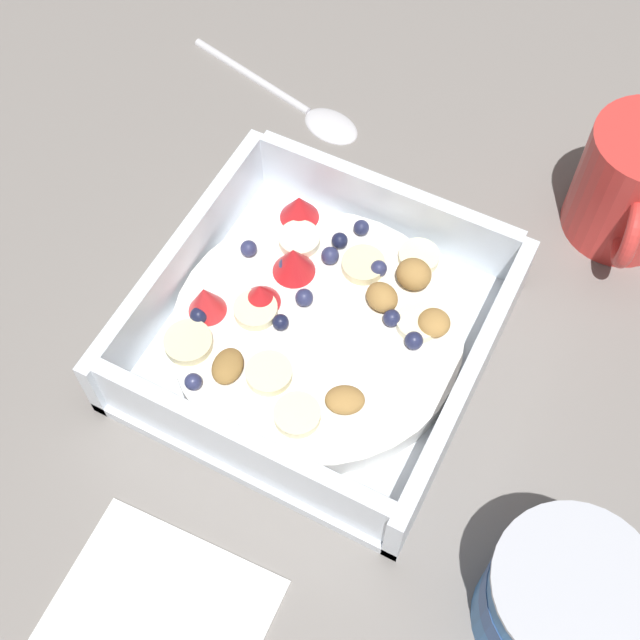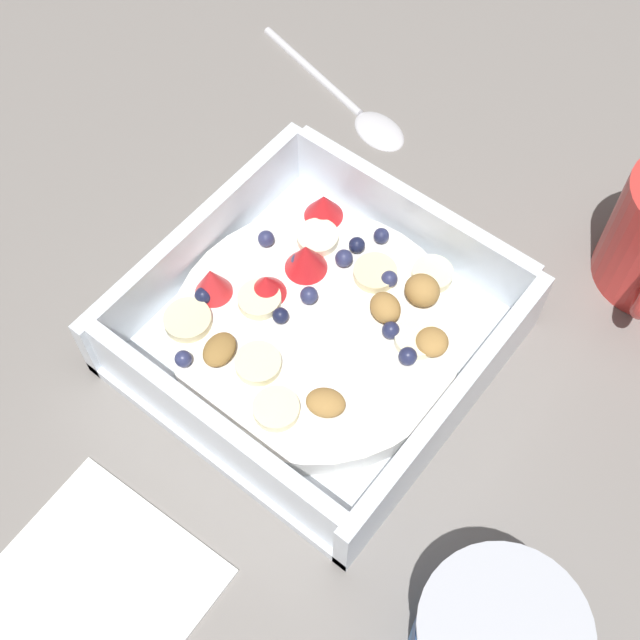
{
  "view_description": "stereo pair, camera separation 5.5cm",
  "coord_description": "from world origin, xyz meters",
  "px_view_note": "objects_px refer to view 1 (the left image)",
  "views": [
    {
      "loc": [
        0.25,
        0.15,
        0.51
      ],
      "look_at": [
        -0.0,
        0.02,
        0.03
      ],
      "focal_mm": 48.19,
      "sensor_mm": 36.0,
      "label": 1
    },
    {
      "loc": [
        0.22,
        0.19,
        0.51
      ],
      "look_at": [
        -0.0,
        0.02,
        0.03
      ],
      "focal_mm": 48.19,
      "sensor_mm": 36.0,
      "label": 2
    }
  ],
  "objects_px": {
    "yogurt_cup": "(559,604)",
    "folded_napkin": "(149,634)",
    "spoon": "(306,107)",
    "coffee_mug": "(634,186)",
    "fruit_bowl": "(319,326)"
  },
  "relations": [
    {
      "from": "yogurt_cup",
      "to": "folded_napkin",
      "type": "relative_size",
      "value": 0.71
    },
    {
      "from": "spoon",
      "to": "yogurt_cup",
      "type": "bearing_deg",
      "value": 46.29
    },
    {
      "from": "folded_napkin",
      "to": "coffee_mug",
      "type": "bearing_deg",
      "value": 159.8
    },
    {
      "from": "fruit_bowl",
      "to": "folded_napkin",
      "type": "height_order",
      "value": "fruit_bowl"
    },
    {
      "from": "fruit_bowl",
      "to": "spoon",
      "type": "xyz_separation_m",
      "value": [
        -0.18,
        -0.11,
        -0.02
      ]
    },
    {
      "from": "coffee_mug",
      "to": "folded_napkin",
      "type": "bearing_deg",
      "value": -20.2
    },
    {
      "from": "folded_napkin",
      "to": "spoon",
      "type": "bearing_deg",
      "value": -164.71
    },
    {
      "from": "coffee_mug",
      "to": "folded_napkin",
      "type": "relative_size",
      "value": 0.91
    },
    {
      "from": "spoon",
      "to": "yogurt_cup",
      "type": "xyz_separation_m",
      "value": [
        0.29,
        0.3,
        0.04
      ]
    },
    {
      "from": "fruit_bowl",
      "to": "folded_napkin",
      "type": "distance_m",
      "value": 0.21
    },
    {
      "from": "spoon",
      "to": "folded_napkin",
      "type": "height_order",
      "value": "spoon"
    },
    {
      "from": "coffee_mug",
      "to": "folded_napkin",
      "type": "height_order",
      "value": "coffee_mug"
    },
    {
      "from": "spoon",
      "to": "folded_napkin",
      "type": "xyz_separation_m",
      "value": [
        0.4,
        0.11,
        -0.0
      ]
    },
    {
      "from": "fruit_bowl",
      "to": "yogurt_cup",
      "type": "relative_size",
      "value": 2.51
    },
    {
      "from": "yogurt_cup",
      "to": "coffee_mug",
      "type": "height_order",
      "value": "coffee_mug"
    }
  ]
}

